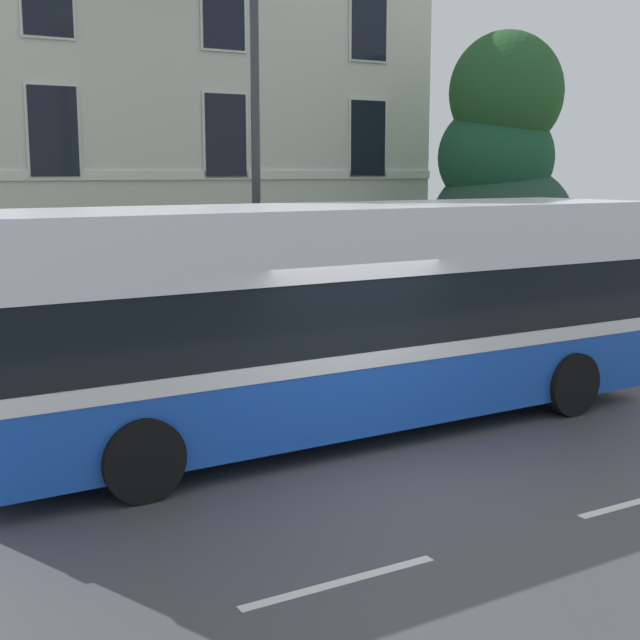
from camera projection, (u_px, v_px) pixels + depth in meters
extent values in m
cube|color=#424549|center=(405.00, 485.00, 10.46)|extent=(60.00, 56.00, 0.06)
cube|color=silver|center=(266.00, 411.00, 13.57)|extent=(54.00, 0.14, 0.01)
cube|color=silver|center=(341.00, 582.00, 7.93)|extent=(2.00, 0.12, 0.01)
cube|color=#9E9E99|center=(252.00, 401.00, 13.96)|extent=(57.00, 0.24, 0.12)
cube|color=#506731|center=(186.00, 367.00, 16.36)|extent=(57.00, 5.39, 0.12)
cube|color=silver|center=(80.00, 132.00, 23.34)|extent=(15.38, 10.01, 9.05)
cube|color=white|center=(145.00, 175.00, 19.23)|extent=(15.38, 0.06, 0.20)
cube|color=#2D333D|center=(148.00, 281.00, 19.60)|extent=(1.10, 0.06, 2.20)
cube|color=white|center=(60.00, 267.00, 18.58)|extent=(1.10, 0.04, 1.92)
cube|color=black|center=(60.00, 267.00, 18.56)|extent=(1.00, 0.03, 1.82)
cube|color=white|center=(228.00, 258.00, 20.49)|extent=(1.10, 0.04, 1.92)
cube|color=black|center=(228.00, 258.00, 20.47)|extent=(1.00, 0.03, 1.82)
cube|color=white|center=(367.00, 250.00, 22.40)|extent=(1.10, 0.04, 1.92)
cube|color=black|center=(367.00, 250.00, 22.38)|extent=(1.00, 0.03, 1.82)
cube|color=white|center=(53.00, 131.00, 18.12)|extent=(1.10, 0.04, 1.92)
cube|color=black|center=(54.00, 131.00, 18.10)|extent=(1.00, 0.03, 1.82)
cube|color=white|center=(225.00, 135.00, 20.02)|extent=(1.10, 0.04, 1.92)
cube|color=black|center=(226.00, 135.00, 20.01)|extent=(1.00, 0.03, 1.82)
cube|color=white|center=(368.00, 138.00, 21.93)|extent=(1.10, 0.04, 1.92)
cube|color=black|center=(368.00, 138.00, 21.92)|extent=(1.00, 0.03, 1.82)
cube|color=white|center=(223.00, 7.00, 19.56)|extent=(1.10, 0.04, 1.92)
cube|color=black|center=(224.00, 7.00, 19.54)|extent=(1.00, 0.03, 1.82)
cube|color=white|center=(369.00, 21.00, 21.47)|extent=(1.10, 0.04, 1.92)
cube|color=black|center=(369.00, 21.00, 21.45)|extent=(1.00, 0.03, 1.82)
cube|color=black|center=(278.00, 332.00, 14.33)|extent=(16.47, 0.04, 0.04)
cube|color=black|center=(279.00, 384.00, 14.48)|extent=(16.47, 0.04, 0.04)
cylinder|color=black|center=(17.00, 391.00, 12.37)|extent=(0.02, 0.02, 0.95)
cylinder|color=black|center=(51.00, 387.00, 12.60)|extent=(0.02, 0.02, 0.95)
cylinder|color=black|center=(83.00, 384.00, 12.82)|extent=(0.02, 0.02, 0.95)
cylinder|color=black|center=(114.00, 380.00, 13.05)|extent=(0.02, 0.02, 0.95)
cylinder|color=black|center=(143.00, 376.00, 13.28)|extent=(0.02, 0.02, 0.95)
cylinder|color=black|center=(172.00, 373.00, 13.50)|extent=(0.02, 0.02, 0.95)
cylinder|color=black|center=(200.00, 370.00, 13.73)|extent=(0.02, 0.02, 0.95)
cylinder|color=black|center=(227.00, 366.00, 13.96)|extent=(0.02, 0.02, 0.95)
cylinder|color=black|center=(253.00, 363.00, 14.19)|extent=(0.02, 0.02, 0.95)
cylinder|color=black|center=(279.00, 360.00, 14.41)|extent=(0.02, 0.02, 0.95)
cylinder|color=black|center=(303.00, 357.00, 14.64)|extent=(0.02, 0.02, 0.95)
cylinder|color=black|center=(327.00, 354.00, 14.87)|extent=(0.02, 0.02, 0.95)
cylinder|color=black|center=(350.00, 352.00, 15.09)|extent=(0.02, 0.02, 0.95)
cylinder|color=black|center=(372.00, 349.00, 15.32)|extent=(0.02, 0.02, 0.95)
cylinder|color=black|center=(394.00, 346.00, 15.55)|extent=(0.02, 0.02, 0.95)
cylinder|color=black|center=(415.00, 344.00, 15.77)|extent=(0.02, 0.02, 0.95)
cylinder|color=black|center=(436.00, 341.00, 16.00)|extent=(0.02, 0.02, 0.95)
cylinder|color=black|center=(456.00, 339.00, 16.23)|extent=(0.02, 0.02, 0.95)
cylinder|color=black|center=(475.00, 337.00, 16.46)|extent=(0.02, 0.02, 0.95)
cylinder|color=black|center=(494.00, 334.00, 16.68)|extent=(0.02, 0.02, 0.95)
cylinder|color=black|center=(512.00, 332.00, 16.91)|extent=(0.02, 0.02, 0.95)
cylinder|color=black|center=(530.00, 330.00, 17.14)|extent=(0.02, 0.02, 0.95)
cylinder|color=black|center=(548.00, 328.00, 17.36)|extent=(0.02, 0.02, 0.95)
cylinder|color=black|center=(564.00, 326.00, 17.59)|extent=(0.02, 0.02, 0.95)
cylinder|color=black|center=(581.00, 324.00, 17.82)|extent=(0.02, 0.02, 0.95)
cylinder|color=black|center=(597.00, 322.00, 18.04)|extent=(0.02, 0.02, 0.95)
cylinder|color=black|center=(613.00, 320.00, 18.27)|extent=(0.02, 0.02, 0.95)
cylinder|color=black|center=(628.00, 318.00, 18.50)|extent=(0.02, 0.02, 0.95)
cylinder|color=#423328|center=(498.00, 293.00, 21.22)|extent=(0.45, 0.45, 1.27)
ellipsoid|color=#164A32|center=(497.00, 282.00, 21.18)|extent=(3.66, 3.66, 2.51)
ellipsoid|color=#234333|center=(502.00, 220.00, 21.08)|extent=(3.32, 3.32, 2.76)
ellipsoid|color=#1A4B32|center=(496.00, 157.00, 20.82)|extent=(2.71, 2.71, 2.61)
ellipsoid|color=#235127|center=(506.00, 92.00, 20.43)|extent=(2.62, 2.62, 2.79)
cube|color=blue|center=(338.00, 375.00, 12.54)|extent=(10.28, 2.79, 1.05)
cube|color=white|center=(338.00, 341.00, 12.46)|extent=(10.30, 2.81, 0.20)
cube|color=black|center=(338.00, 304.00, 12.37)|extent=(10.20, 2.75, 0.99)
cube|color=silver|center=(338.00, 237.00, 12.22)|extent=(10.28, 2.79, 0.87)
cube|color=black|center=(592.00, 283.00, 15.03)|extent=(0.11, 2.14, 0.91)
cube|color=black|center=(595.00, 228.00, 14.88)|extent=(0.10, 1.83, 0.56)
cylinder|color=silver|center=(553.00, 349.00, 15.93)|extent=(0.04, 0.20, 0.20)
cylinder|color=silver|center=(627.00, 365.00, 14.56)|extent=(0.04, 0.20, 0.20)
cylinder|color=black|center=(463.00, 355.00, 15.36)|extent=(0.97, 0.32, 0.96)
cylinder|color=black|center=(570.00, 384.00, 13.31)|extent=(0.97, 0.32, 0.96)
cylinder|color=black|center=(77.00, 409.00, 11.87)|extent=(0.97, 0.32, 0.96)
cylinder|color=black|center=(142.00, 459.00, 9.82)|extent=(0.97, 0.32, 0.96)
cylinder|color=#333338|center=(256.00, 162.00, 14.17)|extent=(0.14, 0.14, 7.30)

